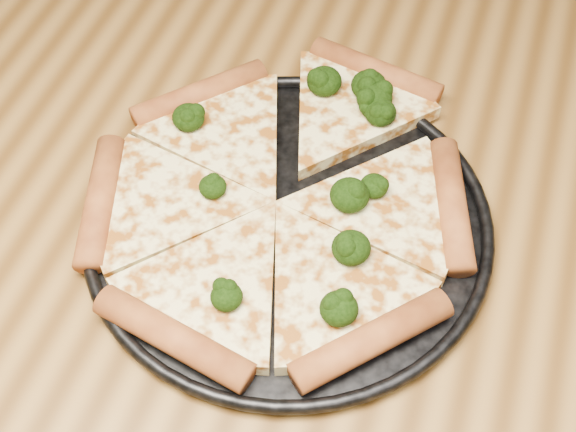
% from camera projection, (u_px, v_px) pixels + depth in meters
% --- Properties ---
extents(dining_table, '(1.20, 0.90, 0.75)m').
position_uv_depth(dining_table, '(300.00, 339.00, 0.70)').
color(dining_table, olive).
rests_on(dining_table, ground).
extents(pizza_pan, '(0.34, 0.34, 0.02)m').
position_uv_depth(pizza_pan, '(288.00, 222.00, 0.66)').
color(pizza_pan, black).
rests_on(pizza_pan, dining_table).
extents(pizza, '(0.34, 0.37, 0.03)m').
position_uv_depth(pizza, '(280.00, 198.00, 0.66)').
color(pizza, '#FFEA9C').
rests_on(pizza, pizza_pan).
extents(broccoli_florets, '(0.21, 0.28, 0.02)m').
position_uv_depth(broccoli_florets, '(331.00, 155.00, 0.67)').
color(broccoli_florets, black).
rests_on(broccoli_florets, pizza).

